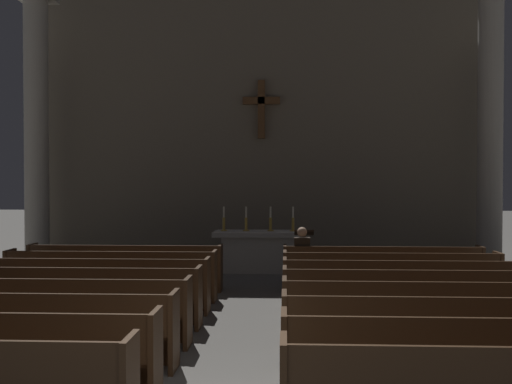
# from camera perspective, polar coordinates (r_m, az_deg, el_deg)

# --- Properties ---
(pew_left_row_3) EXTENTS (3.97, 0.50, 0.95)m
(pew_left_row_3) POSITION_cam_1_polar(r_m,az_deg,el_deg) (8.32, -21.09, -11.51)
(pew_left_row_3) COLOR #422B19
(pew_left_row_3) RESTS_ON ground
(pew_left_row_4) EXTENTS (3.97, 0.50, 0.95)m
(pew_left_row_4) POSITION_cam_1_polar(r_m,az_deg,el_deg) (9.28, -18.40, -10.16)
(pew_left_row_4) COLOR #422B19
(pew_left_row_4) RESTS_ON ground
(pew_left_row_5) EXTENTS (3.97, 0.50, 0.95)m
(pew_left_row_5) POSITION_cam_1_polar(r_m,az_deg,el_deg) (10.26, -16.23, -9.05)
(pew_left_row_5) COLOR #422B19
(pew_left_row_5) RESTS_ON ground
(pew_left_row_6) EXTENTS (3.97, 0.50, 0.95)m
(pew_left_row_6) POSITION_cam_1_polar(r_m,az_deg,el_deg) (11.26, -14.46, -8.12)
(pew_left_row_6) COLOR #422B19
(pew_left_row_6) RESTS_ON ground
(pew_left_row_7) EXTENTS (3.97, 0.50, 0.95)m
(pew_left_row_7) POSITION_cam_1_polar(r_m,az_deg,el_deg) (12.27, -12.98, -7.35)
(pew_left_row_7) COLOR #422B19
(pew_left_row_7) RESTS_ON ground
(pew_left_row_8) EXTENTS (3.97, 0.50, 0.95)m
(pew_left_row_8) POSITION_cam_1_polar(r_m,az_deg,el_deg) (13.28, -11.73, -6.68)
(pew_left_row_8) COLOR #422B19
(pew_left_row_8) RESTS_ON ground
(pew_right_row_2) EXTENTS (3.97, 0.50, 0.95)m
(pew_right_row_2) POSITION_cam_1_polar(r_m,az_deg,el_deg) (6.89, 19.54, -14.18)
(pew_right_row_2) COLOR #422B19
(pew_right_row_2) RESTS_ON ground
(pew_right_row_3) EXTENTS (3.97, 0.50, 0.95)m
(pew_right_row_3) POSITION_cam_1_polar(r_m,az_deg,el_deg) (7.88, 17.25, -12.20)
(pew_right_row_3) COLOR #422B19
(pew_right_row_3) RESTS_ON ground
(pew_right_row_4) EXTENTS (3.97, 0.50, 0.95)m
(pew_right_row_4) POSITION_cam_1_polar(r_m,az_deg,el_deg) (8.89, 15.51, -10.65)
(pew_right_row_4) COLOR #422B19
(pew_right_row_4) RESTS_ON ground
(pew_right_row_5) EXTENTS (3.97, 0.50, 0.95)m
(pew_right_row_5) POSITION_cam_1_polar(r_m,az_deg,el_deg) (9.91, 14.13, -9.40)
(pew_right_row_5) COLOR #422B19
(pew_right_row_5) RESTS_ON ground
(pew_right_row_6) EXTENTS (3.97, 0.50, 0.95)m
(pew_right_row_6) POSITION_cam_1_polar(r_m,az_deg,el_deg) (10.94, 13.02, -8.39)
(pew_right_row_6) COLOR #422B19
(pew_right_row_6) RESTS_ON ground
(pew_right_row_7) EXTENTS (3.97, 0.50, 0.95)m
(pew_right_row_7) POSITION_cam_1_polar(r_m,az_deg,el_deg) (11.97, 12.10, -7.55)
(pew_right_row_7) COLOR #422B19
(pew_right_row_7) RESTS_ON ground
(pew_right_row_8) EXTENTS (3.97, 0.50, 0.95)m
(pew_right_row_8) POSITION_cam_1_polar(r_m,az_deg,el_deg) (13.01, 11.33, -6.84)
(pew_right_row_8) COLOR #422B19
(pew_right_row_8) RESTS_ON ground
(column_left_fourth) EXTENTS (0.93, 0.93, 7.06)m
(column_left_fourth) POSITION_cam_1_polar(r_m,az_deg,el_deg) (17.31, -19.24, 4.95)
(column_left_fourth) COLOR #ADA89E
(column_left_fourth) RESTS_ON ground
(column_right_fourth) EXTENTS (0.93, 0.93, 7.06)m
(column_right_fourth) POSITION_cam_1_polar(r_m,az_deg,el_deg) (16.85, 20.41, 5.05)
(column_right_fourth) COLOR #ADA89E
(column_right_fourth) RESTS_ON ground
(altar) EXTENTS (2.20, 0.90, 1.01)m
(altar) POSITION_cam_1_polar(r_m,az_deg,el_deg) (15.53, 0.21, -5.30)
(altar) COLOR #BCB7AD
(altar) RESTS_ON ground
(candlestick_outer_left) EXTENTS (0.16, 0.16, 0.60)m
(candlestick_outer_left) POSITION_cam_1_polar(r_m,az_deg,el_deg) (15.53, -2.93, -2.84)
(candlestick_outer_left) COLOR #B79338
(candlestick_outer_left) RESTS_ON altar
(candlestick_inner_left) EXTENTS (0.16, 0.16, 0.60)m
(candlestick_inner_left) POSITION_cam_1_polar(r_m,az_deg,el_deg) (15.49, -0.90, -2.85)
(candlestick_inner_left) COLOR #B79338
(candlestick_inner_left) RESTS_ON altar
(candlestick_inner_right) EXTENTS (0.16, 0.16, 0.60)m
(candlestick_inner_right) POSITION_cam_1_polar(r_m,az_deg,el_deg) (15.46, 1.32, -2.86)
(candlestick_inner_right) COLOR #B79338
(candlestick_inner_right) RESTS_ON altar
(candlestick_outer_right) EXTENTS (0.16, 0.16, 0.60)m
(candlestick_outer_right) POSITION_cam_1_polar(r_m,az_deg,el_deg) (15.46, 3.36, -2.86)
(candlestick_outer_right) COLOR #B79338
(candlestick_outer_right) RESTS_ON altar
(apse_with_cross) EXTENTS (12.54, 0.44, 7.63)m
(apse_with_cross) POSITION_cam_1_polar(r_m,az_deg,el_deg) (17.62, 0.52, 6.18)
(apse_with_cross) COLOR #706656
(apse_with_cross) RESTS_ON ground
(lectern) EXTENTS (0.44, 0.36, 1.15)m
(lectern) POSITION_cam_1_polar(r_m,az_deg,el_deg) (14.33, 4.37, -5.79)
(lectern) COLOR #422B19
(lectern) RESTS_ON ground
(lone_worshipper) EXTENTS (0.32, 0.43, 1.32)m
(lone_worshipper) POSITION_cam_1_polar(r_m,az_deg,el_deg) (12.88, 4.17, -5.94)
(lone_worshipper) COLOR #26262B
(lone_worshipper) RESTS_ON ground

